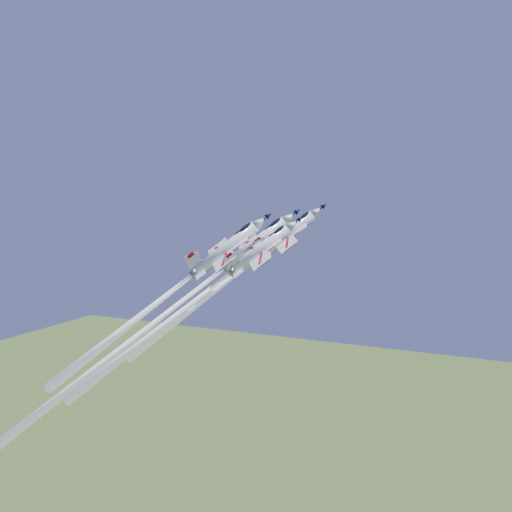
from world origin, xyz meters
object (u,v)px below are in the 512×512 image
at_px(jet_right, 189,306).
at_px(jet_slot, 164,298).
at_px(jet_left, 150,326).
at_px(jet_lead, 231,278).

height_order(jet_right, jet_slot, jet_slot).
height_order(jet_left, jet_slot, jet_left).
bearing_deg(jet_left, jet_slot, 9.39).
bearing_deg(jet_slot, jet_lead, 97.45).
bearing_deg(jet_lead, jet_slot, -82.55).
distance_m(jet_lead, jet_right, 10.36).
relative_size(jet_lead, jet_left, 0.59).
bearing_deg(jet_slot, jet_right, 41.75).
height_order(jet_left, jet_right, jet_left).
bearing_deg(jet_slot, jet_left, -170.61).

